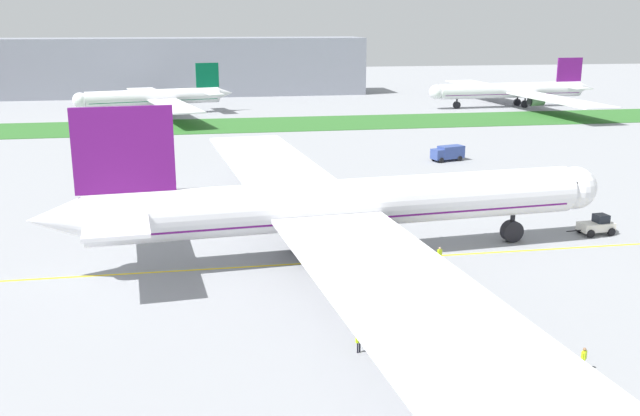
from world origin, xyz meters
The scene contains 12 objects.
ground_plane centered at (0.00, 0.00, 0.00)m, with size 600.00×600.00×0.00m, color gray.
apron_taxi_line centered at (0.00, -1.37, 0.00)m, with size 280.00×0.36×0.01m, color yellow.
grass_median_strip centered at (0.00, 96.51, 0.05)m, with size 320.00×24.00×0.10m, color #2D6628.
airliner_foreground centered at (-6.59, 0.15, 5.41)m, with size 58.72×95.74×15.92m.
pushback_tug centered at (24.01, 2.86, 1.02)m, with size 5.70×2.62×2.26m.
ground_crew_wingwalker_port centered at (5.42, -26.91, 1.07)m, with size 0.52×0.50×1.76m.
ground_crew_marshaller_front centered at (3.21, -3.68, 1.03)m, with size 0.55×0.41×1.69m.
ground_crew_wingwalker_starboard centered at (-9.11, -21.43, 0.99)m, with size 0.52×0.41×1.64m.
service_truck_baggage_loader centered at (22.47, 47.21, 1.42)m, with size 6.09×3.82×2.56m.
parked_airliner_far_right centered at (-29.29, 119.86, 4.31)m, with size 39.92×64.51×12.71m.
parked_airliner_far_outer centered at (67.62, 119.32, 4.51)m, with size 49.17×80.01×13.28m.
terminal_building centered at (-25.56, 168.88, 9.00)m, with size 121.32×20.00×18.00m, color gray.
Camera 1 is at (-20.16, -67.65, 23.36)m, focal length 40.08 mm.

